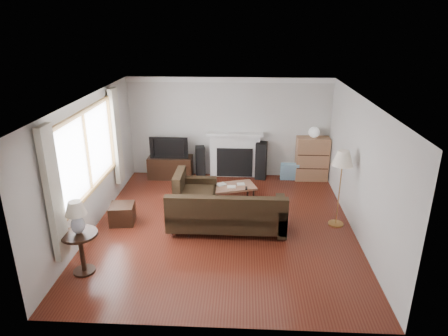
# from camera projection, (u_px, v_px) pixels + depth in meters

# --- Properties ---
(room) EXTENTS (5.10, 5.60, 2.54)m
(room) POSITION_uv_depth(u_px,v_px,m) (223.00, 166.00, 7.39)
(room) COLOR #531E12
(room) RESTS_ON ground
(window) EXTENTS (0.12, 2.74, 1.54)m
(window) POSITION_uv_depth(u_px,v_px,m) (88.00, 152.00, 7.22)
(window) COLOR brown
(window) RESTS_ON room
(curtain_near) EXTENTS (0.10, 0.35, 2.10)m
(curtain_near) POSITION_uv_depth(u_px,v_px,m) (54.00, 195.00, 5.85)
(curtain_near) COLOR beige
(curtain_near) RESTS_ON room
(curtain_far) EXTENTS (0.10, 0.35, 2.10)m
(curtain_far) POSITION_uv_depth(u_px,v_px,m) (117.00, 137.00, 8.69)
(curtain_far) COLOR beige
(curtain_far) RESTS_ON room
(fireplace) EXTENTS (1.40, 0.26, 1.15)m
(fireplace) POSITION_uv_depth(u_px,v_px,m) (235.00, 155.00, 10.09)
(fireplace) COLOR white
(fireplace) RESTS_ON room
(tv_stand) EXTENTS (1.10, 0.50, 0.55)m
(tv_stand) POSITION_uv_depth(u_px,v_px,m) (171.00, 167.00, 10.12)
(tv_stand) COLOR black
(tv_stand) RESTS_ON ground
(television) EXTENTS (0.95, 0.12, 0.55)m
(television) POSITION_uv_depth(u_px,v_px,m) (170.00, 146.00, 9.92)
(television) COLOR black
(television) RESTS_ON tv_stand
(speaker_left) EXTENTS (0.27, 0.31, 0.81)m
(speaker_left) POSITION_uv_depth(u_px,v_px,m) (200.00, 162.00, 10.11)
(speaker_left) COLOR black
(speaker_left) RESTS_ON ground
(speaker_right) EXTENTS (0.31, 0.35, 0.94)m
(speaker_right) POSITION_uv_depth(u_px,v_px,m) (261.00, 161.00, 10.00)
(speaker_right) COLOR black
(speaker_right) RESTS_ON ground
(bookshelf) EXTENTS (0.79, 0.38, 1.09)m
(bookshelf) POSITION_uv_depth(u_px,v_px,m) (312.00, 159.00, 9.90)
(bookshelf) COLOR #9C6A48
(bookshelf) RESTS_ON ground
(globe_lamp) EXTENTS (0.26, 0.26, 0.26)m
(globe_lamp) POSITION_uv_depth(u_px,v_px,m) (314.00, 132.00, 9.66)
(globe_lamp) COLOR white
(globe_lamp) RESTS_ON bookshelf
(sectional_sofa) EXTENTS (2.41, 1.76, 0.78)m
(sectional_sofa) POSITION_uv_depth(u_px,v_px,m) (227.00, 211.00, 7.56)
(sectional_sofa) COLOR black
(sectional_sofa) RESTS_ON ground
(coffee_table) EXTENTS (1.13, 0.83, 0.40)m
(coffee_table) POSITION_uv_depth(u_px,v_px,m) (231.00, 194.00, 8.76)
(coffee_table) COLOR #8D5D43
(coffee_table) RESTS_ON ground
(footstool) EXTENTS (0.51, 0.51, 0.39)m
(footstool) POSITION_uv_depth(u_px,v_px,m) (122.00, 214.00, 7.88)
(footstool) COLOR black
(footstool) RESTS_ON ground
(floor_lamp) EXTENTS (0.49, 0.49, 1.53)m
(floor_lamp) POSITION_uv_depth(u_px,v_px,m) (340.00, 189.00, 7.62)
(floor_lamp) COLOR #AF7A3C
(floor_lamp) RESTS_ON ground
(side_table) EXTENTS (0.56, 0.56, 0.70)m
(side_table) POSITION_uv_depth(u_px,v_px,m) (82.00, 253.00, 6.30)
(side_table) COLOR black
(side_table) RESTS_ON ground
(table_lamp) EXTENTS (0.33, 0.33, 0.53)m
(table_lamp) POSITION_uv_depth(u_px,v_px,m) (77.00, 218.00, 6.08)
(table_lamp) COLOR silver
(table_lamp) RESTS_ON side_table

